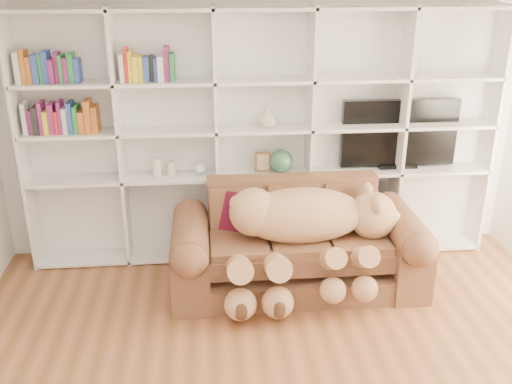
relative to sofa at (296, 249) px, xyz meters
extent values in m
cube|color=silver|center=(-0.24, 0.82, 1.00)|extent=(5.00, 0.02, 2.70)
cube|color=white|center=(-0.24, 0.79, 0.85)|extent=(4.40, 0.03, 2.40)
cube|color=white|center=(-2.44, 0.63, 0.85)|extent=(0.03, 0.35, 2.40)
cube|color=white|center=(-1.56, 0.63, 0.85)|extent=(0.03, 0.35, 2.40)
cube|color=white|center=(-0.68, 0.63, 0.85)|extent=(0.03, 0.35, 2.40)
cube|color=white|center=(0.20, 0.63, 0.85)|extent=(0.03, 0.35, 2.40)
cube|color=white|center=(1.08, 0.63, 0.85)|extent=(0.03, 0.35, 2.40)
cube|color=white|center=(1.96, 0.63, 0.85)|extent=(0.03, 0.35, 2.40)
cube|color=white|center=(-0.24, 0.63, -0.32)|extent=(4.40, 0.35, 0.03)
cube|color=white|center=(-0.24, 0.63, 0.50)|extent=(4.40, 0.35, 0.03)
cube|color=white|center=(-0.24, 0.63, 0.95)|extent=(4.40, 0.35, 0.03)
cube|color=white|center=(-0.24, 0.63, 1.40)|extent=(4.40, 0.35, 0.03)
cube|color=white|center=(-0.24, 0.63, 2.02)|extent=(4.40, 0.35, 0.03)
cube|color=brown|center=(0.00, -0.04, -0.24)|extent=(2.10, 0.85, 0.22)
cube|color=brown|center=(0.00, -0.06, 0.09)|extent=(1.56, 0.70, 0.30)
cube|color=brown|center=(0.00, 0.33, 0.30)|extent=(1.56, 0.20, 0.55)
cube|color=brown|center=(-0.94, -0.04, -0.07)|extent=(0.32, 0.95, 0.55)
cube|color=brown|center=(0.94, -0.04, -0.07)|extent=(0.32, 0.95, 0.55)
cylinder|color=brown|center=(-0.94, -0.04, 0.20)|extent=(0.32, 0.90, 0.32)
cylinder|color=brown|center=(0.94, -0.04, 0.20)|extent=(0.32, 0.90, 0.32)
ellipsoid|color=tan|center=(0.02, -0.09, 0.38)|extent=(1.10, 0.53, 0.47)
sphere|color=tan|center=(-0.39, -0.09, 0.42)|extent=(0.42, 0.42, 0.42)
sphere|color=tan|center=(0.65, -0.09, 0.35)|extent=(0.42, 0.42, 0.42)
sphere|color=beige|center=(0.81, -0.09, 0.29)|extent=(0.21, 0.21, 0.21)
sphere|color=#432718|center=(0.89, -0.09, 0.28)|extent=(0.07, 0.07, 0.07)
ellipsoid|color=tan|center=(0.63, -0.24, 0.52)|extent=(0.10, 0.16, 0.16)
ellipsoid|color=tan|center=(0.63, 0.06, 0.52)|extent=(0.10, 0.16, 0.16)
sphere|color=tan|center=(-0.53, -0.09, 0.51)|extent=(0.14, 0.14, 0.14)
cylinder|color=tan|center=(0.21, -0.42, 0.12)|extent=(0.18, 0.50, 0.37)
cylinder|color=tan|center=(0.48, -0.42, 0.12)|extent=(0.18, 0.50, 0.37)
cylinder|color=tan|center=(-0.55, -0.42, 0.08)|extent=(0.21, 0.58, 0.43)
cylinder|color=tan|center=(-0.24, -0.42, 0.08)|extent=(0.21, 0.58, 0.43)
sphere|color=tan|center=(0.21, -0.58, -0.09)|extent=(0.22, 0.22, 0.22)
sphere|color=tan|center=(0.48, -0.58, -0.09)|extent=(0.22, 0.22, 0.22)
sphere|color=tan|center=(-0.55, -0.58, -0.16)|extent=(0.26, 0.26, 0.26)
sphere|color=tan|center=(-0.24, -0.58, -0.16)|extent=(0.26, 0.26, 0.26)
cube|color=#520E22|center=(-0.52, 0.15, 0.31)|extent=(0.44, 0.34, 0.40)
cube|color=black|center=(1.09, 0.68, 0.86)|extent=(1.13, 0.08, 0.65)
cube|color=black|center=(1.09, 0.68, 0.54)|extent=(0.38, 0.18, 0.04)
cube|color=brown|center=(-0.24, 0.63, 0.62)|extent=(0.15, 0.03, 0.19)
sphere|color=#316143|center=(-0.06, 0.63, 0.63)|extent=(0.22, 0.22, 0.22)
cylinder|color=beige|center=(-1.25, 0.63, 0.60)|extent=(0.10, 0.10, 0.17)
cylinder|color=beige|center=(-1.11, 0.63, 0.58)|extent=(0.09, 0.09, 0.13)
sphere|color=white|center=(-0.84, 0.63, 0.58)|extent=(0.11, 0.11, 0.11)
imported|color=beige|center=(-0.20, 0.63, 1.06)|extent=(0.23, 0.23, 0.19)
camera|label=1|loc=(-0.78, -4.49, 2.39)|focal=40.00mm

